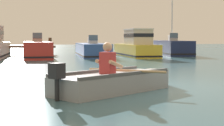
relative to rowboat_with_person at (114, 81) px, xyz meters
The scene contains 6 objects.
ground_plane 1.35m from the rowboat_with_person, 42.00° to the left, with size 120.00×120.00×0.00m, color #386070.
rowboat_with_person is the anchor object (origin of this frame).
moored_boat_red 15.72m from the rowboat_with_person, 93.78° to the left, with size 1.88×6.36×1.62m.
moored_boat_blue 16.35m from the rowboat_with_person, 80.49° to the left, with size 2.29×6.73×1.49m.
moored_boat_yellow 16.27m from the rowboat_with_person, 69.61° to the left, with size 1.96×6.06×1.92m.
moored_boat_navy 19.31m from the rowboat_with_person, 62.01° to the left, with size 2.75×6.52×4.11m.
Camera 1 is at (-3.17, -9.11, 1.29)m, focal length 57.34 mm.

